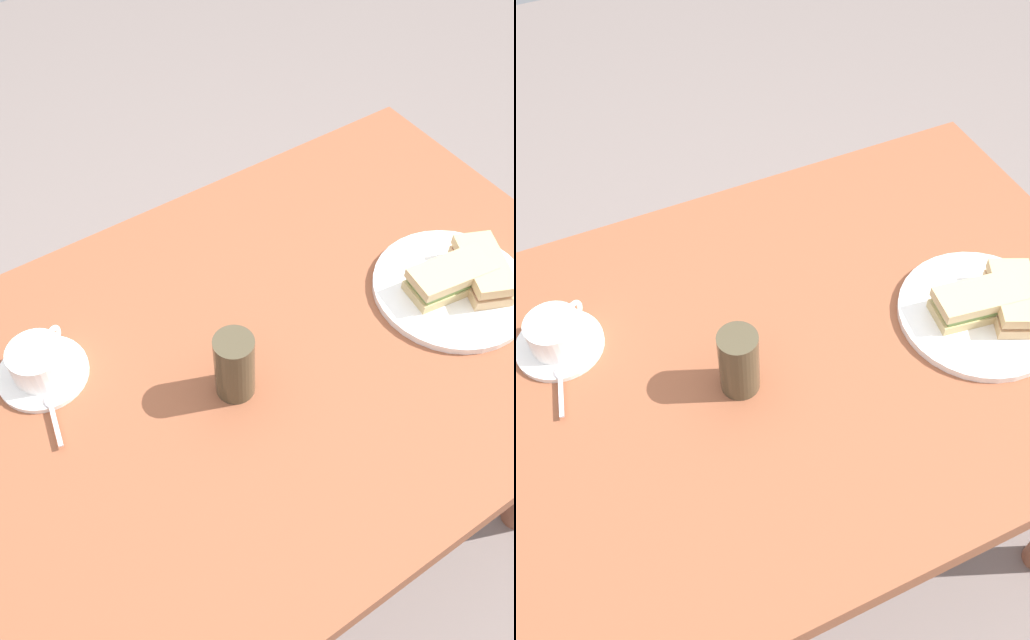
# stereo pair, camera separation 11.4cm
# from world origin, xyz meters

# --- Properties ---
(ground_plane) EXTENTS (6.00, 6.00, 0.00)m
(ground_plane) POSITION_xyz_m (0.00, 0.00, 0.00)
(ground_plane) COLOR slate
(dining_table) EXTENTS (1.22, 0.83, 0.78)m
(dining_table) POSITION_xyz_m (0.00, 0.00, 0.67)
(dining_table) COLOR brown
(dining_table) RESTS_ON ground_plane
(sandwich_plate) EXTENTS (0.28, 0.28, 0.01)m
(sandwich_plate) POSITION_xyz_m (0.33, -0.08, 0.79)
(sandwich_plate) COLOR white
(sandwich_plate) RESTS_ON dining_table
(sandwich_front) EXTENTS (0.16, 0.09, 0.05)m
(sandwich_front) POSITION_xyz_m (0.32, -0.07, 0.82)
(sandwich_front) COLOR tan
(sandwich_front) RESTS_ON sandwich_plate
(sandwich_back) EXTENTS (0.12, 0.16, 0.05)m
(sandwich_back) POSITION_xyz_m (0.38, -0.09, 0.82)
(sandwich_back) COLOR #DBB27C
(sandwich_back) RESTS_ON sandwich_plate
(coffee_saucer) EXTENTS (0.15, 0.15, 0.01)m
(coffee_saucer) POSITION_xyz_m (-0.35, 0.16, 0.78)
(coffee_saucer) COLOR white
(coffee_saucer) RESTS_ON dining_table
(coffee_cup) EXTENTS (0.10, 0.09, 0.06)m
(coffee_cup) POSITION_xyz_m (-0.35, 0.16, 0.82)
(coffee_cup) COLOR white
(coffee_cup) RESTS_ON coffee_saucer
(spoon) EXTENTS (0.03, 0.10, 0.01)m
(spoon) POSITION_xyz_m (-0.36, 0.08, 0.79)
(spoon) COLOR silver
(spoon) RESTS_ON coffee_saucer
(drinking_glass) EXTENTS (0.06, 0.06, 0.12)m
(drinking_glass) POSITION_xyz_m (-0.10, -0.03, 0.84)
(drinking_glass) COLOR #463D29
(drinking_glass) RESTS_ON dining_table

